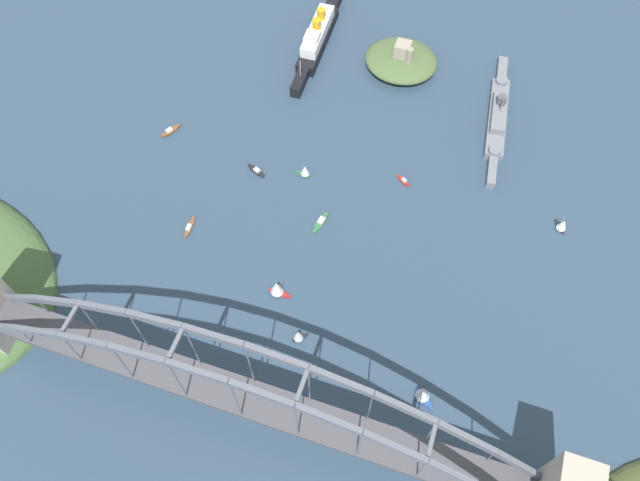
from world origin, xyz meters
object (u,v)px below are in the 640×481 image
Objects in this scene: small_boat_0 at (277,288)px; small_boat_7 at (305,170)px; ocean_liner at (318,36)px; small_boat_9 at (403,181)px; small_boat_5 at (256,171)px; harbor_arch_bridge at (248,397)px; small_boat_1 at (189,227)px; small_boat_8 at (321,222)px; naval_cruiser at (498,116)px; small_boat_4 at (563,224)px; fort_island_mid_harbor at (401,60)px; small_boat_3 at (298,335)px; small_boat_2 at (171,131)px; small_boat_6 at (424,393)px.

small_boat_0 is 1.27× the size of small_boat_7.
small_boat_9 is at bearing -47.53° from ocean_liner.
harbor_arch_bridge is at bearing -68.74° from small_boat_5.
small_boat_1 is 43.48m from small_boat_5.
ocean_liner is at bearing 109.51° from small_boat_8.
naval_cruiser reaches higher than small_boat_9.
small_boat_7 is at bearing 98.73° from small_boat_0.
small_boat_8 is (-105.38, -32.31, -3.05)m from small_boat_4.
fort_island_mid_harbor is 3.80× the size of small_boat_5.
small_boat_3 is 1.18× the size of small_boat_9.
harbor_arch_bridge is 3.37× the size of ocean_liner.
fort_island_mid_harbor reaches higher than small_boat_5.
small_boat_1 is 59.14m from small_boat_2.
harbor_arch_bridge is 97.20m from small_boat_8.
small_boat_6 reaches higher than small_boat_3.
small_boat_5 is (50.16, -9.16, -0.07)m from small_boat_2.
harbor_arch_bridge is 32.71× the size of small_boat_3.
naval_cruiser is at bearing 71.41° from harbor_arch_bridge.
small_boat_4 is 1.10× the size of small_boat_9.
small_boat_9 is at bearing 3.85° from small_boat_2.
small_boat_1 is (-50.03, 17.91, -4.16)m from small_boat_0.
small_boat_8 is at bearing -70.49° from ocean_liner.
harbor_arch_bridge reaches higher than small_boat_9.
small_boat_0 reaches higher than small_boat_2.
small_boat_0 is 53.30m from small_boat_1.
fort_island_mid_harbor is (-56.37, 20.92, 1.48)m from naval_cruiser.
small_boat_9 is at bearing 49.26° from small_boat_8.
fort_island_mid_harbor reaches higher than small_boat_0.
small_boat_1 is at bearing -116.46° from fort_island_mid_harbor.
small_boat_6 is 1.48× the size of small_boat_9.
small_boat_0 is 106.74m from small_boat_2.
ocean_liner is 174.76m from small_boat_3.
ocean_liner is 7.75× the size of small_boat_6.
ocean_liner reaches higher than small_boat_8.
small_boat_7 reaches higher than small_boat_4.
ocean_liner reaches higher than naval_cruiser.
small_boat_6 is at bearing -19.05° from small_boat_0.
harbor_arch_bridge is at bearing -49.71° from small_boat_1.
small_boat_2 is at bearing 149.25° from small_boat_6.
small_boat_6 is (70.68, -24.41, 0.06)m from small_boat_0.
small_boat_5 is (-48.68, 74.90, -3.17)m from small_boat_3.
small_boat_6 is (103.73, -175.14, -0.74)m from ocean_liner.
small_boat_4 is at bearing -53.93° from naval_cruiser.
small_boat_7 reaches higher than small_boat_8.
small_boat_9 is at bearing 178.01° from small_boat_4.
small_boat_9 is at bearing -73.86° from fort_island_mid_harbor.
naval_cruiser reaches higher than small_boat_8.
small_boat_5 is (0.22, -92.87, -4.88)m from ocean_liner.
naval_cruiser is at bearing 56.26° from small_boat_9.
small_boat_4 is 110.27m from small_boat_8.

